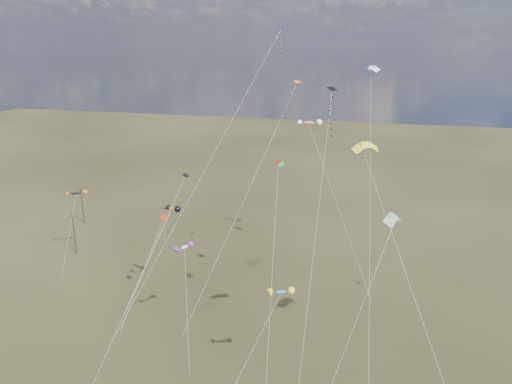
% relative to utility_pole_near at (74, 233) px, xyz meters
% --- Properties ---
extents(utility_pole_near, '(1.40, 0.20, 8.00)m').
position_rel_utility_pole_near_xyz_m(utility_pole_near, '(0.00, 0.00, 0.00)').
color(utility_pole_near, black).
rests_on(utility_pole_near, ground).
extents(utility_pole_far, '(1.40, 0.20, 8.00)m').
position_rel_utility_pole_near_xyz_m(utility_pole_far, '(-8.00, 14.00, 0.00)').
color(utility_pole_far, black).
rests_on(utility_pole_far, ground).
extents(diamond_black_high, '(1.37, 18.73, 32.59)m').
position_rel_utility_pole_near_xyz_m(diamond_black_high, '(47.13, -12.61, 23.80)').
color(diamond_black_high, black).
rests_on(diamond_black_high, ground).
extents(diamond_navy_tall, '(17.62, 26.14, 40.05)m').
position_rel_utility_pole_near_xyz_m(diamond_navy_tall, '(36.35, 1.33, 30.22)').
color(diamond_navy_tall, '#111552').
rests_on(diamond_navy_tall, ground).
extents(diamond_black_mid, '(6.25, 17.01, 21.49)m').
position_rel_utility_pole_near_xyz_m(diamond_black_mid, '(27.45, -19.72, 10.47)').
color(diamond_black_mid, black).
rests_on(diamond_black_mid, ground).
extents(diamond_red_low, '(4.92, 7.54, 14.95)m').
position_rel_utility_pole_near_xyz_m(diamond_red_low, '(24.96, -13.59, 8.27)').
color(diamond_red_low, red).
rests_on(diamond_red_low, ground).
extents(diamond_orange_center, '(12.25, 18.49, 32.53)m').
position_rel_utility_pole_near_xyz_m(diamond_orange_center, '(37.47, -7.22, 17.79)').
color(diamond_orange_center, orange).
rests_on(diamond_orange_center, ground).
extents(parafoil_yellow, '(14.51, 18.62, 28.72)m').
position_rel_utility_pole_near_xyz_m(parafoil_yellow, '(51.79, -22.06, 23.84)').
color(parafoil_yellow, yellow).
rests_on(parafoil_yellow, ground).
extents(parafoil_blue_white, '(4.24, 31.19, 34.83)m').
position_rel_utility_pole_near_xyz_m(parafoil_blue_white, '(51.26, 1.92, 29.87)').
color(parafoil_blue_white, blue).
rests_on(parafoil_blue_white, ground).
extents(parafoil_striped, '(7.93, 15.87, 19.65)m').
position_rel_utility_pole_near_xyz_m(parafoil_striped, '(55.19, -16.47, 14.75)').
color(parafoil_striped, gold).
rests_on(parafoil_striped, ground).
extents(parafoil_tricolor, '(2.70, 14.07, 24.35)m').
position_rel_utility_pole_near_xyz_m(parafoil_tricolor, '(41.48, -14.74, 19.55)').
color(parafoil_tricolor, yellow).
rests_on(parafoil_tricolor, ground).
extents(novelty_black_orange, '(3.44, 9.18, 12.93)m').
position_rel_utility_pole_near_xyz_m(novelty_black_orange, '(2.42, -1.30, 8.34)').
color(novelty_black_orange, black).
rests_on(novelty_black_orange, ground).
extents(novelty_orange_black, '(5.70, 11.39, 15.07)m').
position_rel_utility_pole_near_xyz_m(novelty_orange_black, '(24.53, -9.36, 10.35)').
color(novelty_orange_black, '#E65811').
rests_on(novelty_orange_black, ground).
extents(novelty_white_purple, '(4.35, 9.38, 13.29)m').
position_rel_utility_pole_near_xyz_m(novelty_white_purple, '(30.19, -17.92, 8.71)').
color(novelty_white_purple, silver).
rests_on(novelty_white_purple, ground).
extents(novelty_redwhite_stripe, '(14.90, 16.31, 25.15)m').
position_rel_utility_pole_near_xyz_m(novelty_redwhite_stripe, '(41.28, 11.52, 20.35)').
color(novelty_redwhite_stripe, red).
rests_on(novelty_redwhite_stripe, ground).
extents(novelty_blue_yellow, '(6.72, 9.68, 12.79)m').
position_rel_utility_pole_near_xyz_m(novelty_blue_yellow, '(44.07, -24.76, 8.16)').
color(novelty_blue_yellow, blue).
rests_on(novelty_blue_yellow, ground).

